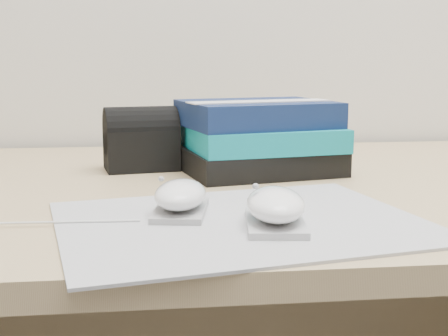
{
  "coord_description": "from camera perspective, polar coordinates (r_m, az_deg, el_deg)",
  "views": [
    {
      "loc": [
        -0.14,
        0.67,
        0.91
      ],
      "look_at": [
        -0.04,
        1.47,
        0.77
      ],
      "focal_mm": 50.0,
      "sensor_mm": 36.0,
      "label": 1
    }
  ],
  "objects": [
    {
      "name": "pouch",
      "position": [
        1.04,
        -7.6,
        2.62
      ],
      "size": [
        0.13,
        0.1,
        0.1
      ],
      "color": "black",
      "rests_on": "desk"
    },
    {
      "name": "mouse_rear",
      "position": [
        0.73,
        -4.0,
        -2.68
      ],
      "size": [
        0.08,
        0.12,
        0.04
      ],
      "color": "#9B9B9E",
      "rests_on": "mousepad"
    },
    {
      "name": "mouse_front",
      "position": [
        0.68,
        4.72,
        -3.6
      ],
      "size": [
        0.08,
        0.12,
        0.05
      ],
      "color": "#ACABAE",
      "rests_on": "mousepad"
    },
    {
      "name": "usb_cable",
      "position": [
        0.71,
        -15.59,
        -4.81
      ],
      "size": [
        0.2,
        0.01,
        0.0
      ],
      "primitive_type": "cylinder",
      "rotation": [
        0.0,
        1.57,
        -0.04
      ],
      "color": "silver",
      "rests_on": "mousepad"
    },
    {
      "name": "mousepad",
      "position": [
        0.7,
        1.54,
        -4.95
      ],
      "size": [
        0.45,
        0.38,
        0.0
      ],
      "primitive_type": "cube",
      "rotation": [
        0.0,
        0.0,
        0.19
      ],
      "color": "gray",
      "rests_on": "desk"
    },
    {
      "name": "book_stack",
      "position": [
        1.01,
        3.24,
        2.82
      ],
      "size": [
        0.27,
        0.23,
        0.12
      ],
      "color": "black",
      "rests_on": "desk"
    },
    {
      "name": "desk",
      "position": [
        1.07,
        1.3,
        -13.01
      ],
      "size": [
        1.6,
        0.8,
        0.73
      ],
      "color": "tan",
      "rests_on": "ground"
    }
  ]
}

